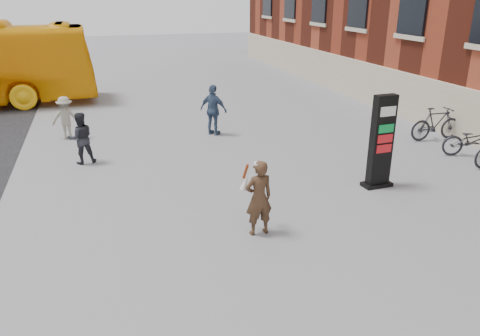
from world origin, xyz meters
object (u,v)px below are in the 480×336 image
object	(u,v)px
pedestrian_c	(213,110)
bike_7	(436,124)
woman	(259,197)
info_pylon	(381,142)
pedestrian_a	(81,138)
bike_6	(474,140)
pedestrian_b	(66,118)

from	to	relation	value
pedestrian_c	bike_7	xyz separation A→B (m)	(7.16, -2.88, -0.32)
woman	info_pylon	bearing A→B (deg)	-163.68
woman	pedestrian_c	xyz separation A→B (m)	(0.90, 7.41, 0.05)
pedestrian_c	pedestrian_a	bearing A→B (deg)	65.70
info_pylon	bike_6	distance (m)	4.45
pedestrian_b	bike_7	size ratio (longest dim) A/B	0.77
woman	pedestrian_c	size ratio (longest dim) A/B	0.92
pedestrian_b	bike_6	size ratio (longest dim) A/B	0.77
woman	pedestrian_b	xyz separation A→B (m)	(-4.10, 8.45, -0.10)
woman	pedestrian_c	world-z (taller)	pedestrian_c
woman	pedestrian_a	distance (m)	6.70
pedestrian_b	pedestrian_c	bearing A→B (deg)	172.76
woman	pedestrian_c	bearing A→B (deg)	-101.97
pedestrian_a	pedestrian_c	size ratio (longest dim) A/B	0.86
pedestrian_b	bike_7	world-z (taller)	pedestrian_b
pedestrian_a	bike_7	bearing A→B (deg)	165.39
pedestrian_a	pedestrian_b	world-z (taller)	pedestrian_a
pedestrian_c	bike_6	xyz separation A→B (m)	(7.16, -4.63, -0.39)
woman	pedestrian_a	xyz separation A→B (m)	(-3.58, 5.67, -0.07)
bike_7	info_pylon	bearing A→B (deg)	128.21
pedestrian_a	info_pylon	bearing A→B (deg)	141.74
info_pylon	pedestrian_a	size ratio (longest dim) A/B	1.58
pedestrian_a	pedestrian_b	distance (m)	2.83
bike_7	pedestrian_a	bearing A→B (deg)	86.92
bike_6	pedestrian_b	bearing A→B (deg)	83.23
info_pylon	bike_7	distance (m)	5.22
bike_6	bike_7	size ratio (longest dim) A/B	1.00
info_pylon	pedestrian_b	world-z (taller)	info_pylon
bike_7	pedestrian_c	bearing A→B (deg)	70.59
info_pylon	pedestrian_b	bearing A→B (deg)	135.75
info_pylon	pedestrian_b	distance (m)	10.57
pedestrian_b	bike_7	bearing A→B (deg)	166.66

